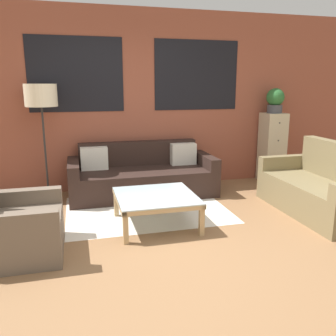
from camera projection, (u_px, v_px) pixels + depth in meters
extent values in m
plane|color=#8E6642|center=(183.00, 248.00, 3.69)|extent=(16.00, 16.00, 0.00)
cube|color=brown|center=(139.00, 101.00, 5.66)|extent=(8.40, 0.08, 2.80)
cube|color=black|center=(76.00, 75.00, 5.29)|extent=(1.40, 0.01, 1.10)
cube|color=black|center=(197.00, 75.00, 5.76)|extent=(1.40, 0.01, 1.10)
cube|color=silver|center=(147.00, 209.00, 4.82)|extent=(2.12, 1.58, 0.00)
cube|color=black|center=(144.00, 184.00, 5.34)|extent=(1.86, 0.72, 0.40)
cube|color=black|center=(139.00, 165.00, 5.71)|extent=(1.86, 0.16, 0.78)
cube|color=black|center=(74.00, 181.00, 5.14)|extent=(0.16, 0.88, 0.58)
cube|color=black|center=(205.00, 173.00, 5.64)|extent=(0.16, 0.88, 0.58)
cube|color=silver|center=(94.00, 158.00, 5.35)|extent=(0.40, 0.16, 0.34)
cube|color=beige|center=(183.00, 154.00, 5.69)|extent=(0.40, 0.16, 0.34)
cube|color=olive|center=(310.00, 198.00, 4.65)|extent=(0.64, 1.39, 0.42)
cube|color=olive|center=(284.00, 176.00, 5.36)|extent=(0.80, 0.14, 0.62)
cube|color=#6B5B4C|center=(29.00, 234.00, 3.54)|extent=(0.64, 0.61, 0.40)
cube|color=#6B5B4C|center=(14.00, 243.00, 3.15)|extent=(0.80, 0.14, 0.56)
cube|color=#6B5B4C|center=(25.00, 214.00, 3.86)|extent=(0.80, 0.14, 0.56)
cube|color=silver|center=(156.00, 195.00, 4.21)|extent=(0.93, 0.93, 0.01)
cube|color=tan|center=(165.00, 210.00, 3.81)|extent=(0.93, 0.05, 0.05)
cube|color=tan|center=(148.00, 188.00, 4.63)|extent=(0.93, 0.05, 0.05)
cube|color=tan|center=(119.00, 201.00, 4.11)|extent=(0.05, 0.93, 0.05)
cube|color=tan|center=(191.00, 195.00, 4.33)|extent=(0.05, 0.93, 0.05)
cube|color=tan|center=(126.00, 228.00, 3.75)|extent=(0.05, 0.06, 0.37)
cube|color=tan|center=(202.00, 220.00, 3.96)|extent=(0.06, 0.06, 0.37)
cube|color=tan|center=(116.00, 202.00, 4.55)|extent=(0.05, 0.06, 0.37)
cube|color=tan|center=(180.00, 197.00, 4.76)|extent=(0.06, 0.06, 0.37)
cylinder|color=#2D2D2D|center=(49.00, 198.00, 5.28)|extent=(0.28, 0.28, 0.02)
cylinder|color=#2D2D2D|center=(45.00, 153.00, 5.12)|extent=(0.03, 0.03, 1.33)
cylinder|color=beige|center=(41.00, 95.00, 4.93)|extent=(0.44, 0.44, 0.31)
cube|color=#C6B793|center=(272.00, 147.00, 6.17)|extent=(0.37, 0.36, 1.18)
sphere|color=#38332D|center=(280.00, 123.00, 5.89)|extent=(0.02, 0.02, 0.02)
sphere|color=#38332D|center=(278.00, 141.00, 5.96)|extent=(0.02, 0.02, 0.02)
sphere|color=#38332D|center=(277.00, 158.00, 6.03)|extent=(0.02, 0.02, 0.02)
sphere|color=#38332D|center=(276.00, 175.00, 6.09)|extent=(0.02, 0.02, 0.02)
cylinder|color=#47474C|center=(275.00, 109.00, 6.02)|extent=(0.25, 0.25, 0.14)
sphere|color=#2D6B33|center=(275.00, 97.00, 5.97)|extent=(0.30, 0.30, 0.30)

